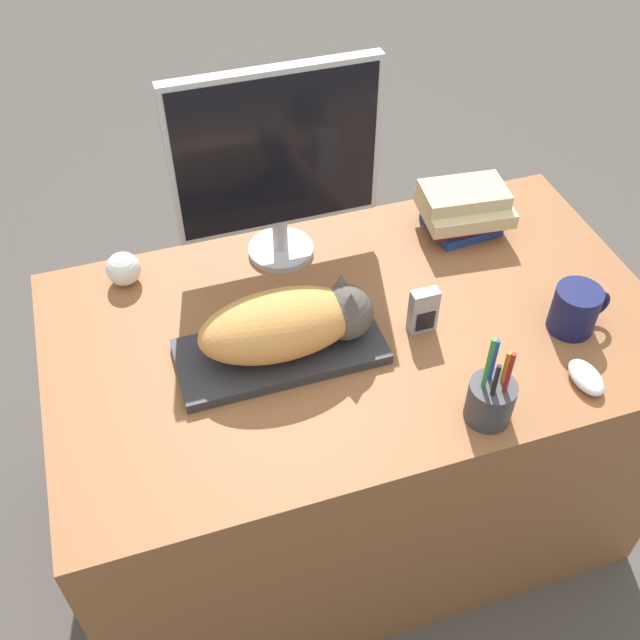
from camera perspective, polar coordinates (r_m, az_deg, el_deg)
ground_plane at (r=2.06m, az=6.09°, el=-22.71°), size 12.00×12.00×0.00m
desk at (r=1.90m, az=2.50°, el=-8.22°), size 1.33×0.77×0.74m
keyboard at (r=1.55m, az=-3.03°, el=-2.41°), size 0.43×0.19×0.02m
cat at (r=1.50m, az=-2.11°, el=-0.16°), size 0.36×0.16×0.14m
monitor at (r=1.64m, az=-3.32°, el=12.20°), size 0.46×0.16×0.47m
computer_mouse at (r=1.59m, az=19.62°, el=-4.13°), size 0.06×0.10×0.03m
coffee_mug at (r=1.67m, az=18.90°, el=0.78°), size 0.13×0.10×0.11m
pen_cup at (r=1.45m, az=12.87°, el=-5.92°), size 0.09×0.09×0.21m
baseball at (r=1.75m, az=-14.75°, el=3.79°), size 0.08×0.08×0.08m
phone at (r=1.59m, az=7.88°, el=0.67°), size 0.06×0.03×0.11m
book_stack at (r=1.86m, az=10.88°, el=8.32°), size 0.22×0.18×0.12m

